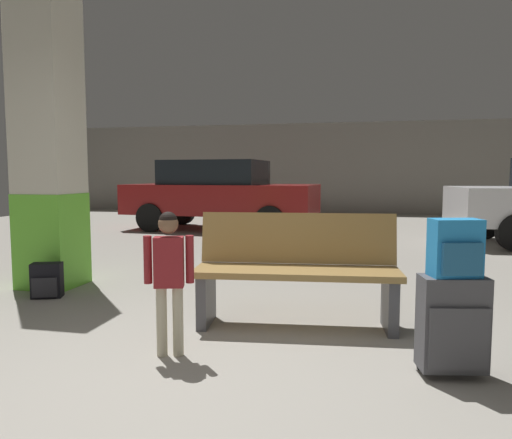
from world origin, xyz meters
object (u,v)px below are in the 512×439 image
(bench, at_px, (297,270))
(parked_car_far, at_px, (220,193))
(child, at_px, (169,268))
(backpack_dark_floor, at_px, (47,281))
(suitcase, at_px, (453,324))
(backpack_bright, at_px, (456,249))
(structural_pillar, at_px, (48,141))

(bench, bearing_deg, parked_car_far, 111.74)
(child, relative_size, backpack_dark_floor, 2.83)
(suitcase, xyz_separation_m, child, (-1.77, -0.05, 0.27))
(backpack_bright, height_order, parked_car_far, parked_car_far)
(bench, xyz_separation_m, parked_car_far, (-2.54, 6.37, 0.36))
(structural_pillar, bearing_deg, backpack_bright, -22.83)
(structural_pillar, bearing_deg, backpack_dark_floor, -61.56)
(parked_car_far, bearing_deg, backpack_bright, -63.51)
(backpack_dark_floor, xyz_separation_m, parked_car_far, (-0.04, 6.05, 0.64))
(backpack_bright, bearing_deg, child, -178.52)
(bench, bearing_deg, backpack_dark_floor, 172.62)
(structural_pillar, height_order, backpack_dark_floor, structural_pillar)
(bench, distance_m, backpack_dark_floor, 2.54)
(structural_pillar, xyz_separation_m, backpack_bright, (3.79, -1.59, -0.79))
(suitcase, height_order, backpack_bright, backpack_bright)
(bench, bearing_deg, child, -130.56)
(suitcase, relative_size, parked_car_far, 0.14)
(structural_pillar, distance_m, backpack_bright, 4.19)
(bench, relative_size, suitcase, 2.72)
(suitcase, bearing_deg, parked_car_far, 116.49)
(child, height_order, backpack_dark_floor, child)
(bench, distance_m, child, 1.13)
(bench, relative_size, backpack_bright, 4.84)
(backpack_bright, distance_m, child, 1.78)
(parked_car_far, bearing_deg, bench, -68.26)
(structural_pillar, xyz_separation_m, bench, (2.75, -0.79, -1.12))
(child, bearing_deg, parked_car_far, 104.07)
(backpack_dark_floor, height_order, parked_car_far, parked_car_far)
(structural_pillar, height_order, backpack_bright, structural_pillar)
(backpack_bright, bearing_deg, suitcase, 152.49)
(child, bearing_deg, structural_pillar, 140.94)
(bench, bearing_deg, structural_pillar, 164.02)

